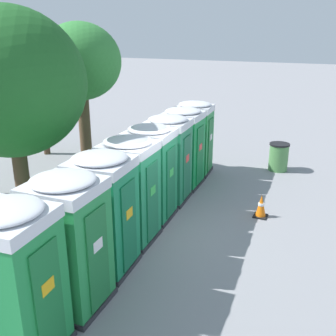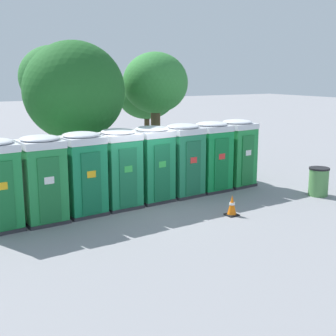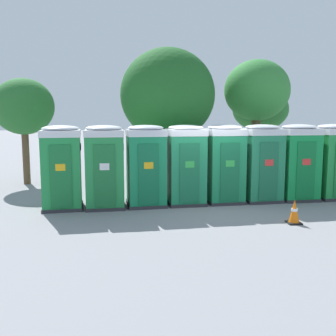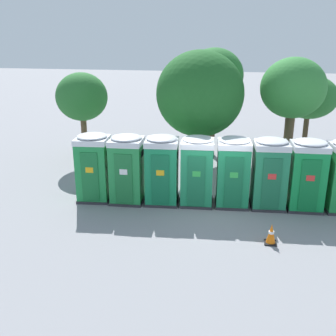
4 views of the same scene
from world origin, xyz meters
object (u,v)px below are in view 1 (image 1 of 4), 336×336
Objects in this scene: portapotty_0 at (14,282)px; portapotty_7 at (194,138)px; portapotty_6 at (183,147)px; portapotty_3 at (130,190)px; trash_can at (279,157)px; portapotty_1 at (69,242)px; traffic_cone at (261,206)px; street_tree_3 at (80,63)px; portapotty_2 at (103,212)px; portapotty_4 at (150,172)px; street_tree_1 at (10,84)px; portapotty_5 at (168,158)px; street_tree_2 at (39,78)px.

portapotty_7 is at bearing 5.14° from portapotty_0.
portapotty_6 is 1.00× the size of portapotty_7.
trash_can is at bearing -18.35° from portapotty_3.
portapotty_1 and portapotty_3 have the same top height.
trash_can reaches higher than traffic_cone.
portapotty_0 and portapotty_1 have the same top height.
street_tree_3 reaches higher than portapotty_1.
portapotty_2 is at bearing -173.78° from portapotty_3.
street_tree_1 is (-1.61, 2.91, 2.32)m from portapotty_4.
portapotty_5 is at bearing 6.08° from portapotty_1.
portapotty_5 is (5.10, 0.54, -0.00)m from portapotty_1.
portapotty_2 is 0.47× the size of street_tree_1.
traffic_cone is (1.29, -2.69, -0.97)m from portapotty_4.
portapotty_0 is at bearing -174.92° from portapotty_3.
portapotty_2 is at bearing 147.85° from traffic_cone.
portapotty_1 is 3.97× the size of traffic_cone.
street_tree_3 is at bearing 40.43° from portapotty_2.
portapotty_0 is 1.00× the size of portapotty_6.
street_tree_3 is at bearing 76.08° from portapotty_5.
portapotty_6 reaches higher than trash_can.
portapotty_2 is at bearing -106.36° from street_tree_1.
portapotty_5 is (6.38, 0.58, -0.00)m from portapotty_0.
portapotty_3 is 1.00× the size of portapotty_5.
portapotty_0 and portapotty_4 have the same top height.
portapotty_0 is 8.79m from street_tree_3.
portapotty_5 is 2.53× the size of trash_can.
street_tree_1 reaches higher than portapotty_2.
trash_can is (1.55, -2.67, -0.78)m from portapotty_7.
traffic_cone is (-1.98, -9.32, -2.77)m from street_tree_2.
portapotty_3 is at bearing 5.08° from portapotty_0.
portapotty_7 is 4.06m from traffic_cone.
trash_can is at bearing -30.83° from portapotty_5.
portapotty_0 is 10.68m from trash_can.
portapotty_4 reaches higher than trash_can.
trash_can is (6.66, -2.21, -0.78)m from portapotty_3.
street_tree_3 is at bearing 59.82° from portapotty_4.
portapotty_2 is 4.05m from street_tree_1.
traffic_cone is (-1.26, -2.89, -0.97)m from portapotty_6.
trash_can is at bearing 4.85° from traffic_cone.
portapotty_0 is at bearing -135.83° from street_tree_1.
portapotty_2 is at bearing -139.57° from street_tree_3.
portapotty_1 is 1.00× the size of portapotty_2.
street_tree_3 reaches higher than portapotty_6.
street_tree_3 is at bearing 12.47° from street_tree_1.
portapotty_5 is at bearing -103.92° from street_tree_3.
street_tree_2 reaches higher than portapotty_3.
street_tree_1 is at bearing 135.80° from portapotty_5.
street_tree_1 reaches higher than portapotty_4.
portapotty_3 is at bearing -174.97° from portapotty_6.
portapotty_4 is (5.10, 0.48, 0.00)m from portapotty_0.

